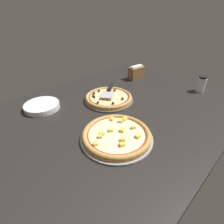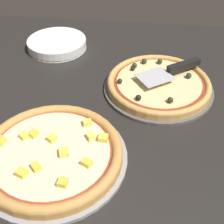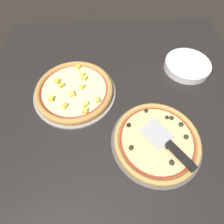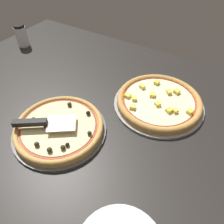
# 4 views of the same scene
# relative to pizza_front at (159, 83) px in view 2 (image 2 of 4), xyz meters

# --- Properties ---
(ground_plane) EXTENTS (1.56, 1.21, 0.04)m
(ground_plane) POSITION_rel_pizza_front_xyz_m (0.02, 0.12, -0.04)
(ground_plane) COLOR black
(pizza_pan_front) EXTENTS (0.34, 0.34, 0.01)m
(pizza_pan_front) POSITION_rel_pizza_front_xyz_m (-0.00, 0.00, -0.02)
(pizza_pan_front) COLOR #565451
(pizza_pan_front) RESTS_ON ground_plane
(pizza_front) EXTENTS (0.32, 0.32, 0.04)m
(pizza_front) POSITION_rel_pizza_front_xyz_m (0.00, 0.00, 0.00)
(pizza_front) COLOR tan
(pizza_front) RESTS_ON pizza_pan_front
(pizza_pan_back) EXTENTS (0.36, 0.36, 0.01)m
(pizza_pan_back) POSITION_rel_pizza_front_xyz_m (0.25, 0.32, -0.02)
(pizza_pan_back) COLOR #939399
(pizza_pan_back) RESTS_ON ground_plane
(pizza_back) EXTENTS (0.34, 0.34, 0.03)m
(pizza_back) POSITION_rel_pizza_front_xyz_m (0.25, 0.32, -0.00)
(pizza_back) COLOR #C68E47
(pizza_back) RESTS_ON pizza_pan_back
(serving_spatula) EXTENTS (0.21, 0.17, 0.02)m
(serving_spatula) POSITION_rel_pizza_front_xyz_m (-0.05, -0.04, 0.03)
(serving_spatula) COLOR #B7B7BC
(serving_spatula) RESTS_ON pizza_front
(plate_stack) EXTENTS (0.22, 0.22, 0.04)m
(plate_stack) POSITION_rel_pizza_front_xyz_m (0.38, -0.22, -0.01)
(plate_stack) COLOR white
(plate_stack) RESTS_ON ground_plane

